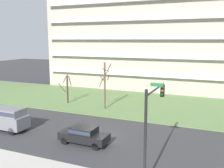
# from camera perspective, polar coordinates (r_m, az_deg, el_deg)

# --- Properties ---
(ground) EXTENTS (160.00, 160.00, 0.00)m
(ground) POSITION_cam_1_polar(r_m,az_deg,el_deg) (25.24, -2.75, -11.56)
(ground) COLOR #38383A
(grass_lawn_strip) EXTENTS (80.00, 16.00, 0.08)m
(grass_lawn_strip) POSITION_cam_1_polar(r_m,az_deg,el_deg) (37.74, 6.57, -4.34)
(grass_lawn_strip) COLOR #66844C
(grass_lawn_strip) RESTS_ON ground
(apartment_building) EXTENTS (43.77, 11.22, 18.71)m
(apartment_building) POSITION_cam_1_polar(r_m,az_deg,el_deg) (49.37, 11.21, 9.74)
(apartment_building) COLOR #B2A899
(apartment_building) RESTS_ON ground
(tree_far_left) EXTENTS (1.78, 1.84, 4.28)m
(tree_far_left) POSITION_cam_1_polar(r_m,az_deg,el_deg) (37.97, -9.83, -0.91)
(tree_far_left) COLOR #423023
(tree_far_left) RESTS_ON ground
(tree_left) EXTENTS (1.68, 1.68, 6.24)m
(tree_left) POSITION_cam_1_polar(r_m,az_deg,el_deg) (34.21, -1.59, 0.03)
(tree_left) COLOR brown
(tree_left) RESTS_ON ground
(van_gray_near_left) EXTENTS (5.22, 2.06, 2.36)m
(van_gray_near_left) POSITION_cam_1_polar(r_m,az_deg,el_deg) (28.90, -22.72, -6.63)
(van_gray_near_left) COLOR slate
(van_gray_near_left) RESTS_ON ground
(sedan_black_center_left) EXTENTS (4.42, 1.85, 1.57)m
(sedan_black_center_left) POSITION_cam_1_polar(r_m,az_deg,el_deg) (23.52, -6.19, -10.95)
(sedan_black_center_left) COLOR black
(sedan_black_center_left) RESTS_ON ground
(traffic_signal_mast) EXTENTS (0.90, 4.92, 6.26)m
(traffic_signal_mast) POSITION_cam_1_polar(r_m,az_deg,el_deg) (17.37, 8.87, -6.70)
(traffic_signal_mast) COLOR black
(traffic_signal_mast) RESTS_ON ground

